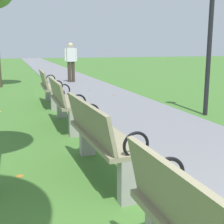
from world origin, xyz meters
TOP-DOWN VIEW (x-y plane):
  - paved_walkway at (1.17, 18.00)m, footprint 2.33×44.00m
  - park_bench_2 at (-0.50, 2.37)m, footprint 0.53×1.62m
  - park_bench_3 at (-0.50, 4.81)m, footprint 0.49×1.60m
  - park_bench_4 at (-0.50, 7.12)m, footprint 0.51×1.61m
  - pedestrian_walking at (1.01, 12.09)m, footprint 0.53×0.23m
  - lamp_post at (2.63, 4.84)m, footprint 0.28×0.28m
  - scattered_leaves at (-0.32, 3.44)m, footprint 4.52×11.20m

SIDE VIEW (x-z plane):
  - paved_walkway at x=1.17m, z-range 0.00..0.02m
  - scattered_leaves at x=-0.32m, z-range 0.00..0.02m
  - park_bench_2 at x=-0.50m, z-range 0.04..0.93m
  - park_bench_3 at x=-0.50m, z-range 0.04..0.93m
  - park_bench_4 at x=-0.50m, z-range 0.04..0.93m
  - pedestrian_walking at x=1.01m, z-range 0.12..1.74m
  - lamp_post at x=2.63m, z-range 0.57..4.05m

